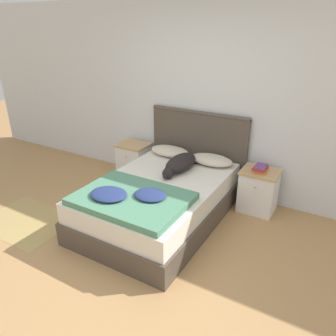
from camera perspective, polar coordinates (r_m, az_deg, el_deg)
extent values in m
plane|color=tan|center=(3.42, -8.62, -17.34)|extent=(16.00, 16.00, 0.00)
cube|color=silver|center=(4.52, 7.63, 11.42)|extent=(9.00, 0.06, 2.55)
cube|color=#4C4238|center=(4.07, -1.46, -7.15)|extent=(1.37, 2.04, 0.28)
cube|color=silver|center=(3.95, -1.50, -3.95)|extent=(1.31, 1.98, 0.24)
cube|color=#4C4238|center=(4.72, 5.17, 2.96)|extent=(1.45, 0.04, 1.11)
cylinder|color=#4C4238|center=(4.55, 5.43, 9.52)|extent=(1.45, 0.06, 0.06)
cube|color=white|center=(5.12, -5.91, 1.13)|extent=(0.44, 0.38, 0.53)
cube|color=tan|center=(5.02, -6.04, 4.06)|extent=(0.46, 0.40, 0.03)
sphere|color=tan|center=(4.92, -7.31, 1.95)|extent=(0.02, 0.02, 0.02)
cube|color=white|center=(4.36, 15.44, -3.97)|extent=(0.44, 0.38, 0.53)
cube|color=tan|center=(4.24, 15.85, -0.64)|extent=(0.46, 0.40, 0.03)
sphere|color=tan|center=(4.12, 14.91, -3.27)|extent=(0.02, 0.02, 0.02)
ellipsoid|color=beige|center=(4.65, 0.31, 2.96)|extent=(0.58, 0.34, 0.12)
ellipsoid|color=beige|center=(4.38, 7.59, 1.41)|extent=(0.58, 0.34, 0.12)
cube|color=#4C8466|center=(3.48, -6.30, -5.34)|extent=(1.17, 0.85, 0.07)
ellipsoid|color=navy|center=(3.48, -10.30, -4.48)|extent=(0.41, 0.34, 0.06)
ellipsoid|color=navy|center=(3.42, -3.13, -4.67)|extent=(0.35, 0.30, 0.06)
ellipsoid|color=black|center=(4.19, 2.24, 0.96)|extent=(0.29, 0.60, 0.18)
sphere|color=black|center=(3.94, -0.03, -0.99)|extent=(0.14, 0.14, 0.14)
ellipsoid|color=black|center=(3.90, -0.47, -1.44)|extent=(0.06, 0.08, 0.05)
cone|color=black|center=(3.94, -0.43, -0.14)|extent=(0.04, 0.04, 0.05)
cone|color=black|center=(3.91, 0.52, -0.37)|extent=(0.04, 0.04, 0.05)
ellipsoid|color=black|center=(4.40, 4.30, 1.37)|extent=(0.18, 0.27, 0.06)
cube|color=orange|center=(4.20, 15.94, -0.39)|extent=(0.14, 0.19, 0.03)
cube|color=#AD2D28|center=(4.20, 15.76, -0.01)|extent=(0.16, 0.23, 0.02)
cube|color=#703D7F|center=(4.19, 15.88, 0.23)|extent=(0.14, 0.21, 0.02)
cube|color=tan|center=(4.45, -23.33, -8.47)|extent=(1.08, 0.81, 0.00)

